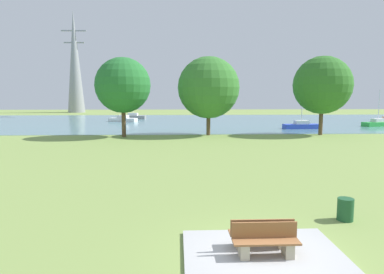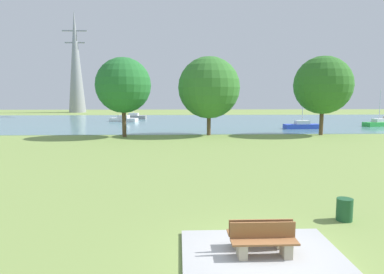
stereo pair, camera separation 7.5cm
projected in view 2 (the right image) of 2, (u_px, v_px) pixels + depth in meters
name	position (u px, v px, depth m)	size (l,w,h in m)	color
ground_plane	(204.00, 144.00, 31.47)	(160.00, 160.00, 0.00)	#7F994C
concrete_pad	(261.00, 253.00, 9.64)	(4.40, 3.20, 0.10)	#ADADAD
bench_facing_water	(259.00, 235.00, 9.86)	(1.80, 0.48, 0.89)	#B5A78A
bench_facing_inland	(264.00, 243.00, 9.32)	(1.80, 0.48, 0.89)	#B5A78A
litter_bin	(345.00, 210.00, 12.27)	(0.56, 0.56, 0.80)	#1E512D
water_surface	(192.00, 122.00, 59.25)	(140.00, 40.00, 0.02)	#5D8B96
sailboat_green	(379.00, 123.00, 50.12)	(5.03, 2.86, 5.27)	green
sailboat_blue	(302.00, 125.00, 46.32)	(4.91, 1.88, 6.84)	blue
sailboat_gray	(134.00, 116.00, 66.12)	(4.95, 2.09, 7.94)	gray
sailboat_white	(124.00, 119.00, 58.93)	(5.03, 2.86, 6.83)	white
tree_mid_shore	(123.00, 85.00, 36.59)	(5.87, 5.87, 8.45)	brown
tree_west_near	(209.00, 88.00, 38.29)	(6.84, 6.84, 8.72)	brown
tree_east_near	(323.00, 85.00, 38.48)	(6.43, 6.43, 8.80)	brown
electricity_pylon	(76.00, 62.00, 90.20)	(6.40, 4.40, 26.31)	gray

